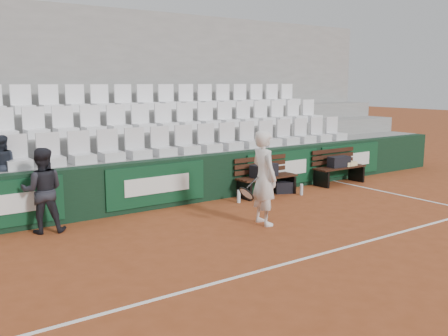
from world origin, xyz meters
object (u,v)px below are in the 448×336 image
sports_bag_ground (284,187)px  water_bottle_near (239,196)px  sports_bag_left (264,170)px  ball_kid (43,190)px  bench_right (339,175)px  bench_left (267,186)px  spectator_c (0,140)px  water_bottle_far (301,190)px  tennis_player (264,178)px  sports_bag_right (339,162)px

sports_bag_ground → water_bottle_near: (-1.45, -0.17, 0.00)m
sports_bag_left → ball_kid: ball_kid is taller
bench_right → ball_kid: 7.39m
sports_bag_ground → bench_left: bearing=177.2°
bench_left → sports_bag_left: (-0.09, 0.00, 0.37)m
bench_left → spectator_c: size_ratio=1.38×
water_bottle_near → ball_kid: bearing=177.1°
bench_left → ball_kid: size_ratio=1.02×
water_bottle_far → ball_kid: size_ratio=0.17×
sports_bag_ground → water_bottle_near: bearing=-173.3°
water_bottle_far → sports_bag_left: bearing=151.4°
sports_bag_left → sports_bag_ground: size_ratio=1.50×
bench_left → water_bottle_near: size_ratio=5.40×
bench_left → water_bottle_far: (0.69, -0.42, -0.10)m
bench_right → spectator_c: 7.99m
bench_right → ball_kid: (-7.37, 0.05, 0.51)m
sports_bag_left → ball_kid: 4.91m
tennis_player → bench_right: bearing=23.8°
bench_left → bench_right: (2.38, -0.04, 0.00)m
water_bottle_near → water_bottle_far: (1.64, -0.23, -0.01)m
bench_right → sports_bag_left: 2.50m
tennis_player → sports_bag_ground: bearing=40.3°
sports_bag_ground → ball_kid: ball_kid is taller
water_bottle_near → tennis_player: tennis_player is taller
sports_bag_left → ball_kid: size_ratio=0.45×
water_bottle_far → tennis_player: size_ratio=0.15×
sports_bag_left → tennis_player: tennis_player is taller
sports_bag_left → spectator_c: (-5.35, 0.95, 0.95)m
bench_left → sports_bag_right: bearing=-1.4°
sports_bag_right → water_bottle_near: (-3.27, -0.14, -0.44)m
sports_bag_ground → tennis_player: (-2.07, -1.75, 0.73)m
water_bottle_near → spectator_c: (-4.49, 1.14, 1.41)m
water_bottle_near → sports_bag_ground: bearing=6.7°
bench_right → sports_bag_left: sports_bag_left is taller
spectator_c → bench_right: bearing=-174.9°
bench_right → spectator_c: spectator_c is taller
bench_left → sports_bag_ground: (0.50, -0.02, -0.09)m
water_bottle_far → bench_left: bearing=148.4°
water_bottle_near → sports_bag_left: bearing=12.8°
water_bottle_far → ball_kid: (-5.68, 0.43, 0.61)m
bench_left → ball_kid: (-4.99, 0.01, 0.51)m
bench_right → spectator_c: (-7.82, 0.98, 1.32)m
sports_bag_right → water_bottle_far: bearing=-167.4°
sports_bag_right → spectator_c: 7.89m
sports_bag_ground → spectator_c: bearing=170.7°
sports_bag_left → bench_left: bearing=-0.8°
bench_right → water_bottle_far: bench_right is taller
bench_left → tennis_player: 2.45m
bench_left → bench_right: bearing=-0.9°
bench_left → ball_kid: bearing=179.9°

